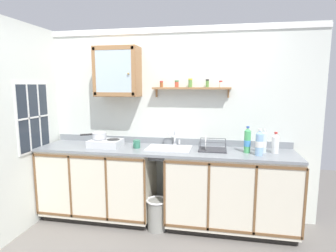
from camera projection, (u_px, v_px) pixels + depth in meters
floor at (157, 237)px, 3.07m from camera, size 6.10×6.10×0.00m
back_wall at (168, 123)px, 3.54m from camera, size 3.70×0.07×2.41m
side_wall_left at (7, 132)px, 2.92m from camera, size 0.05×3.45×2.41m
lower_cabinet_run at (99, 182)px, 3.50m from camera, size 1.40×0.60×0.91m
lower_cabinet_run_right at (230, 192)px, 3.20m from camera, size 1.48×0.60×0.91m
countertop at (163, 150)px, 3.28m from camera, size 3.06×0.62×0.03m
backsplash at (168, 141)px, 3.54m from camera, size 3.06×0.02×0.08m
sink at (170, 150)px, 3.30m from camera, size 0.53×0.42×0.41m
hot_plate_stove at (106, 143)px, 3.40m from camera, size 0.39×0.30×0.09m
saucepan at (99, 135)px, 3.42m from camera, size 0.29×0.22×0.08m
bottle_water_clear_0 at (264, 142)px, 3.06m from camera, size 0.07×0.07×0.27m
bottle_opaque_white_1 at (275, 144)px, 3.06m from camera, size 0.08×0.08×0.24m
bottle_soda_green_2 at (247, 141)px, 3.07m from camera, size 0.07×0.07×0.30m
bottle_water_blue_3 at (259, 143)px, 2.95m from camera, size 0.08×0.08×0.29m
dish_rack at (211, 148)px, 3.20m from camera, size 0.32×0.26×0.17m
mug at (137, 144)px, 3.31m from camera, size 0.09×0.12×0.10m
wall_cabinet at (117, 72)px, 3.40m from camera, size 0.55×0.30×0.61m
spice_shelf at (191, 87)px, 3.33m from camera, size 0.95×0.14×0.23m
window at (33, 117)px, 3.28m from camera, size 0.03×0.57×0.83m
trash_bin at (157, 214)px, 3.21m from camera, size 0.25×0.25×0.37m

